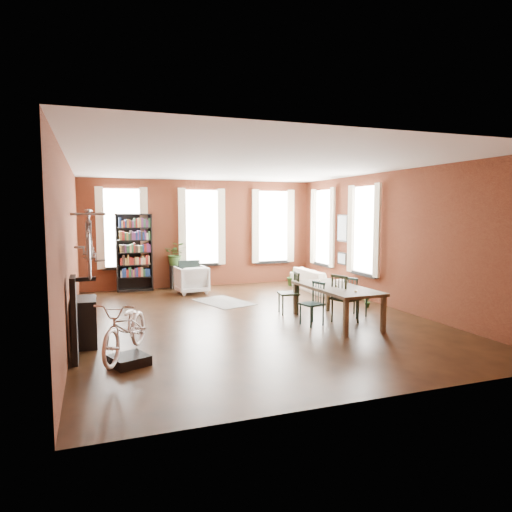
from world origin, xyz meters
name	(u,v)px	position (x,y,z in m)	size (l,w,h in m)	color
room	(251,217)	(0.25, 0.62, 2.14)	(9.00, 9.04, 3.22)	black
dining_table	(336,304)	(1.54, -0.93, 0.37)	(0.98, 2.16, 0.74)	brown
dining_chair_a	(312,304)	(0.97, -0.98, 0.43)	(0.40, 0.40, 0.86)	#193836
dining_chair_b	(288,293)	(0.95, 0.12, 0.46)	(0.42, 0.42, 0.92)	black
dining_chair_c	(345,299)	(1.70, -1.02, 0.49)	(0.46, 0.46, 0.99)	black
dining_chair_d	(356,297)	(2.19, -0.63, 0.43)	(0.40, 0.40, 0.86)	#193835
bookshelf	(134,253)	(-2.00, 4.30, 1.10)	(1.00, 0.32, 2.20)	black
white_armchair	(192,278)	(-0.56, 3.35, 0.42)	(0.81, 0.76, 0.84)	silver
cream_sofa	(317,276)	(2.95, 2.60, 0.41)	(2.08, 0.61, 0.81)	beige
striped_rug	(223,302)	(-0.07, 1.83, 0.01)	(0.97, 1.56, 0.01)	black
bike_trainer	(129,360)	(-2.65, -2.22, 0.07)	(0.50, 0.50, 0.14)	black
bike_wall_rack	(74,319)	(-3.40, -1.80, 0.65)	(0.16, 0.60, 1.30)	black
console_table	(84,322)	(-3.28, -0.90, 0.40)	(0.40, 0.80, 0.80)	black
plant_stand	(176,277)	(-0.81, 4.30, 0.34)	(0.34, 0.34, 0.69)	black
plant_by_sofa	(292,281)	(2.60, 3.59, 0.13)	(0.33, 0.59, 0.26)	#335C25
plant_small	(367,304)	(2.96, 0.08, 0.08)	(0.23, 0.44, 0.16)	#2D5622
bicycle_floor	(125,302)	(-2.68, -2.24, 0.95)	(0.56, 0.85, 1.62)	silver
bicycle_hung	(88,220)	(-3.15, -1.80, 2.13)	(0.47, 1.00, 1.66)	#A5A8AD
plant_on_stand	(176,256)	(-0.82, 4.33, 0.95)	(0.61, 0.68, 0.53)	#315622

